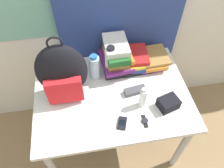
# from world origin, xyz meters

# --- Properties ---
(desk) EXTENTS (1.06, 0.77, 0.70)m
(desk) POSITION_xyz_m (0.00, 0.38, 0.61)
(desk) COLOR silver
(desk) RESTS_ON ground_plane
(backpack) EXTENTS (0.32, 0.18, 0.48)m
(backpack) POSITION_xyz_m (-0.30, 0.44, 0.91)
(backpack) COLOR black
(backpack) RESTS_ON desk
(book_stack_left) EXTENTS (0.23, 0.29, 0.24)m
(book_stack_left) POSITION_xyz_m (0.07, 0.62, 0.82)
(book_stack_left) COLOR black
(book_stack_left) RESTS_ON desk
(book_stack_center) EXTENTS (0.24, 0.26, 0.12)m
(book_stack_center) POSITION_xyz_m (0.20, 0.62, 0.76)
(book_stack_center) COLOR black
(book_stack_center) RESTS_ON desk
(book_stack_right) EXTENTS (0.23, 0.25, 0.09)m
(book_stack_right) POSITION_xyz_m (0.35, 0.62, 0.75)
(book_stack_right) COLOR #6B2370
(book_stack_right) RESTS_ON desk
(water_bottle) EXTENTS (0.07, 0.07, 0.21)m
(water_bottle) POSITION_xyz_m (-0.10, 0.55, 0.80)
(water_bottle) COLOR silver
(water_bottle) RESTS_ON desk
(sports_bottle) EXTENTS (0.08, 0.08, 0.26)m
(sports_bottle) POSITION_xyz_m (0.02, 0.56, 0.83)
(sports_bottle) COLOR white
(sports_bottle) RESTS_ON desk
(sunscreen_bottle) EXTENTS (0.05, 0.05, 0.17)m
(sunscreen_bottle) POSITION_xyz_m (0.18, 0.25, 0.78)
(sunscreen_bottle) COLOR white
(sunscreen_bottle) RESTS_ON desk
(cell_phone) EXTENTS (0.08, 0.10, 0.02)m
(cell_phone) POSITION_xyz_m (0.02, 0.14, 0.71)
(cell_phone) COLOR black
(cell_phone) RESTS_ON desk
(sunglasses_case) EXTENTS (0.16, 0.08, 0.04)m
(sunglasses_case) POSITION_xyz_m (0.16, 0.36, 0.72)
(sunglasses_case) COLOR #47474C
(sunglasses_case) RESTS_ON desk
(camera_pouch) EXTENTS (0.15, 0.13, 0.08)m
(camera_pouch) POSITION_xyz_m (0.34, 0.21, 0.74)
(camera_pouch) COLOR black
(camera_pouch) RESTS_ON desk
(wristwatch) EXTENTS (0.04, 0.09, 0.01)m
(wristwatch) POSITION_xyz_m (0.17, 0.13, 0.71)
(wristwatch) COLOR black
(wristwatch) RESTS_ON desk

